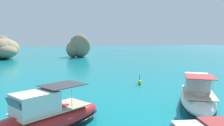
% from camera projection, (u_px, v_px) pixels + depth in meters
% --- Properties ---
extents(islet_small, '(11.10, 13.95, 7.93)m').
position_uv_depth(islet_small, '(79.00, 46.00, 76.51)').
color(islet_small, '#84755B').
rests_on(islet_small, ground).
extents(motorboat_white, '(8.35, 9.32, 3.02)m').
position_uv_depth(motorboat_white, '(197.00, 96.00, 19.02)').
color(motorboat_white, white).
rests_on(motorboat_white, ground).
extents(motorboat_red, '(9.55, 6.46, 2.90)m').
position_uv_depth(motorboat_red, '(42.00, 119.00, 13.53)').
color(motorboat_red, red).
rests_on(motorboat_red, ground).
extents(channel_buoy, '(0.56, 0.56, 1.48)m').
position_uv_depth(channel_buoy, '(140.00, 82.00, 28.64)').
color(channel_buoy, yellow).
rests_on(channel_buoy, ground).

